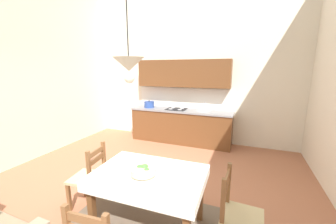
{
  "coord_description": "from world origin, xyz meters",
  "views": [
    {
      "loc": [
        1.51,
        -2.6,
        1.96
      ],
      "look_at": [
        0.03,
        1.18,
        1.1
      ],
      "focal_mm": 21.69,
      "sensor_mm": 36.0,
      "label": 1
    }
  ],
  "objects": [
    {
      "name": "ground_plane",
      "position": [
        0.0,
        0.0,
        -0.05
      ],
      "size": [
        6.22,
        6.16,
        0.1
      ],
      "primitive_type": "cube",
      "color": "#AD6B4C"
    },
    {
      "name": "wall_back",
      "position": [
        0.0,
        2.84,
        2.01
      ],
      "size": [
        6.22,
        0.12,
        4.02
      ],
      "primitive_type": "cube",
      "color": "silver",
      "rests_on": "ground_plane"
    },
    {
      "name": "wall_left",
      "position": [
        -2.87,
        0.0,
        2.01
      ],
      "size": [
        0.12,
        6.16,
        4.02
      ],
      "primitive_type": "cube",
      "color": "silver",
      "rests_on": "ground_plane"
    },
    {
      "name": "kitchen_cabinetry",
      "position": [
        -0.12,
        2.51,
        0.86
      ],
      "size": [
        2.71,
        0.63,
        2.2
      ],
      "color": "brown",
      "rests_on": "ground_plane"
    },
    {
      "name": "dining_table",
      "position": [
        0.49,
        -0.63,
        0.62
      ],
      "size": [
        1.34,
        0.94,
        0.75
      ],
      "color": "brown",
      "rests_on": "ground_plane"
    },
    {
      "name": "dining_chair_tv_side",
      "position": [
        -0.5,
        -0.56,
        0.44
      ],
      "size": [
        0.47,
        0.47,
        0.93
      ],
      "color": "#D1BC89",
      "rests_on": "ground_plane"
    },
    {
      "name": "dining_chair_window_side",
      "position": [
        1.52,
        -0.59,
        0.44
      ],
      "size": [
        0.44,
        0.44,
        0.93
      ],
      "color": "#D1BC89",
      "rests_on": "ground_plane"
    },
    {
      "name": "fruit_bowl",
      "position": [
        0.46,
        -0.71,
        0.81
      ],
      "size": [
        0.3,
        0.3,
        0.12
      ],
      "color": "beige",
      "rests_on": "dining_table"
    },
    {
      "name": "pendant_lamp",
      "position": [
        0.36,
        -0.77,
        2.0
      ],
      "size": [
        0.32,
        0.32,
        0.8
      ],
      "color": "black"
    }
  ]
}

